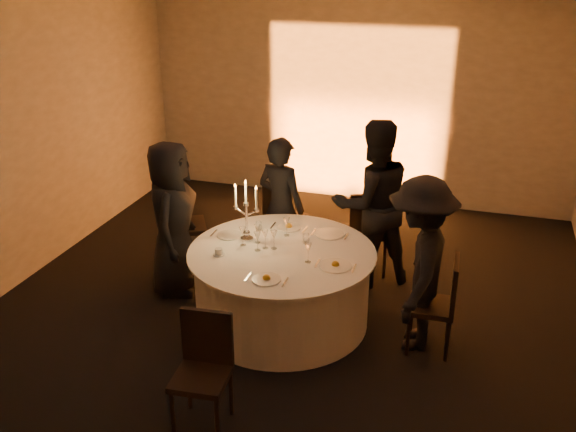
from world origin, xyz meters
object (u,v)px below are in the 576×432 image
(guest_back_right, at_px, (372,204))
(chair_back_left, at_px, (283,214))
(guest_right, at_px, (419,265))
(candelabra, at_px, (246,219))
(chair_front, at_px, (204,364))
(coffee_cup, at_px, (219,252))
(banquet_table, at_px, (282,286))
(guest_back_left, at_px, (281,207))
(chair_right, at_px, (440,300))
(chair_left, at_px, (176,219))
(chair_back_right, at_px, (367,228))
(guest_left, at_px, (172,219))

(guest_back_right, bearing_deg, chair_back_left, -49.61)
(guest_right, height_order, candelabra, guest_right)
(chair_front, xyz_separation_m, guest_back_right, (0.81, 2.62, 0.40))
(guest_back_right, distance_m, coffee_cup, 1.80)
(banquet_table, xyz_separation_m, guest_back_left, (-0.32, 1.00, 0.41))
(chair_right, height_order, coffee_cup, chair_right)
(coffee_cup, bearing_deg, candelabra, 71.33)
(chair_right, xyz_separation_m, candelabra, (-1.91, 0.19, 0.47))
(banquet_table, relative_size, guest_back_right, 0.98)
(chair_front, height_order, guest_right, guest_right)
(banquet_table, distance_m, guest_back_left, 1.13)
(chair_left, xyz_separation_m, chair_back_left, (1.03, 0.70, -0.09))
(chair_back_right, xyz_separation_m, chair_front, (-0.74, -2.73, -0.05))
(chair_back_right, xyz_separation_m, chair_right, (0.90, -1.23, -0.06))
(candelabra, bearing_deg, chair_back_right, 46.04)
(chair_left, xyz_separation_m, coffee_cup, (0.94, -0.99, 0.20))
(chair_left, distance_m, guest_left, 0.56)
(chair_front, xyz_separation_m, guest_back_left, (-0.18, 2.54, 0.27))
(guest_left, bearing_deg, candelabra, -110.61)
(guest_back_left, distance_m, guest_back_right, 1.00)
(chair_back_right, bearing_deg, guest_right, 95.62)
(guest_back_left, relative_size, coffee_cup, 14.42)
(chair_back_left, height_order, guest_back_left, guest_back_left)
(chair_back_right, xyz_separation_m, candelabra, (-1.01, -1.05, 0.41))
(coffee_cup, bearing_deg, chair_right, 5.87)
(guest_left, relative_size, coffee_cup, 15.11)
(banquet_table, xyz_separation_m, candelabra, (-0.41, 0.14, 0.61))
(chair_front, relative_size, guest_back_left, 0.59)
(chair_back_right, relative_size, chair_front, 1.10)
(guest_back_left, distance_m, coffee_cup, 1.27)
(guest_right, relative_size, coffee_cup, 14.95)
(chair_left, distance_m, chair_back_left, 1.25)
(chair_back_left, height_order, chair_back_right, chair_back_right)
(guest_right, distance_m, coffee_cup, 1.85)
(banquet_table, bearing_deg, guest_left, 167.87)
(chair_back_left, distance_m, coffee_cup, 1.72)
(guest_right, bearing_deg, guest_back_right, -150.36)
(chair_back_left, bearing_deg, guest_back_right, 177.83)
(chair_left, xyz_separation_m, chair_right, (2.99, -0.78, -0.09))
(chair_back_right, distance_m, guest_left, 2.11)
(guest_back_right, xyz_separation_m, coffee_cup, (-1.21, -1.33, -0.12))
(chair_front, bearing_deg, guest_right, 42.44)
(chair_back_right, distance_m, guest_right, 1.40)
(chair_front, relative_size, coffee_cup, 8.45)
(coffee_cup, bearing_deg, chair_front, -72.64)
(guest_left, xyz_separation_m, guest_back_left, (0.96, 0.73, -0.04))
(chair_right, relative_size, coffee_cup, 8.36)
(chair_left, xyz_separation_m, guest_back_right, (2.15, 0.34, 0.31))
(banquet_table, relative_size, guest_left, 1.08)
(chair_right, xyz_separation_m, guest_left, (-2.78, 0.32, 0.31))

